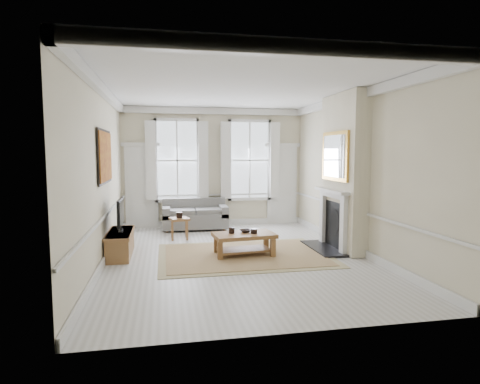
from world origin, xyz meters
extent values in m
plane|color=#B7B5AD|center=(0.00, 0.00, 0.00)|extent=(7.20, 7.20, 0.00)
plane|color=white|center=(0.00, 0.00, 3.40)|extent=(7.20, 7.20, 0.00)
plane|color=beige|center=(0.00, 3.60, 1.70)|extent=(5.20, 0.00, 5.20)
plane|color=beige|center=(-2.60, 0.00, 1.70)|extent=(0.00, 7.20, 7.20)
plane|color=beige|center=(2.60, 0.00, 1.70)|extent=(0.00, 7.20, 7.20)
cube|color=silver|center=(-2.05, 3.56, 1.15)|extent=(0.90, 0.08, 2.30)
cube|color=silver|center=(2.05, 3.56, 1.15)|extent=(0.90, 0.08, 2.30)
cube|color=#BF7E20|center=(-2.56, 0.30, 2.05)|extent=(0.05, 1.66, 1.06)
cube|color=beige|center=(2.43, 0.20, 1.70)|extent=(0.35, 1.70, 3.38)
cube|color=black|center=(2.00, 0.20, 0.03)|extent=(0.55, 1.50, 0.05)
cube|color=silver|center=(2.20, -0.35, 0.57)|extent=(0.10, 0.18, 1.15)
cube|color=silver|center=(2.20, 0.75, 0.57)|extent=(0.10, 0.18, 1.15)
cube|color=silver|center=(2.15, 0.20, 1.30)|extent=(0.20, 1.45, 0.06)
cube|color=black|center=(2.25, 0.20, 0.55)|extent=(0.02, 0.92, 1.00)
cube|color=gold|center=(2.21, 0.20, 2.05)|extent=(0.06, 1.26, 1.06)
cube|color=slate|center=(-0.60, 3.05, 0.26)|extent=(1.77, 0.86, 0.40)
cube|color=slate|center=(-0.60, 3.38, 0.62)|extent=(1.77, 0.20, 0.44)
cube|color=slate|center=(-1.38, 3.05, 0.50)|extent=(0.20, 0.86, 0.30)
cube|color=slate|center=(0.18, 3.05, 0.50)|extent=(0.20, 0.86, 0.30)
cylinder|color=brown|center=(-1.36, 2.74, 0.04)|extent=(0.06, 0.06, 0.08)
cylinder|color=brown|center=(0.16, 3.36, 0.04)|extent=(0.06, 0.06, 0.08)
cube|color=brown|center=(-1.07, 1.88, 0.50)|extent=(0.52, 0.52, 0.06)
cube|color=brown|center=(-1.24, 1.71, 0.23)|extent=(0.05, 0.05, 0.47)
cube|color=brown|center=(-0.91, 1.71, 0.23)|extent=(0.05, 0.05, 0.47)
cube|color=brown|center=(-1.24, 2.04, 0.23)|extent=(0.05, 0.05, 0.47)
cube|color=brown|center=(-0.91, 2.04, 0.23)|extent=(0.05, 0.05, 0.47)
cube|color=#9F7E52|center=(0.18, 0.03, 0.01)|extent=(3.50, 2.60, 0.02)
cube|color=brown|center=(0.18, 0.03, 0.43)|extent=(1.32, 0.86, 0.08)
cube|color=brown|center=(-0.34, -0.23, 0.19)|extent=(0.10, 0.10, 0.39)
cube|color=brown|center=(0.70, -0.23, 0.19)|extent=(0.10, 0.10, 0.39)
cube|color=brown|center=(-0.34, 0.29, 0.19)|extent=(0.10, 0.10, 0.39)
cube|color=brown|center=(0.70, 0.29, 0.19)|extent=(0.10, 0.10, 0.39)
cylinder|color=black|center=(-0.07, 0.08, 0.53)|extent=(0.12, 0.12, 0.12)
cylinder|color=black|center=(0.38, -0.02, 0.52)|extent=(0.14, 0.14, 0.10)
imported|color=black|center=(0.23, 0.13, 0.50)|extent=(0.28, 0.28, 0.06)
cube|color=brown|center=(-2.34, 0.50, 0.25)|extent=(0.45, 1.41, 0.50)
cube|color=black|center=(-2.32, 0.50, 0.52)|extent=(0.08, 0.30, 0.03)
cube|color=black|center=(-2.32, 0.50, 0.91)|extent=(0.05, 0.90, 0.55)
cube|color=black|center=(-2.29, 0.50, 0.91)|extent=(0.01, 0.83, 0.50)
camera|label=1|loc=(-1.43, -7.96, 2.14)|focal=30.00mm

